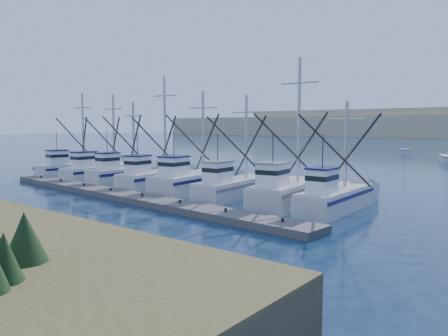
{
  "coord_description": "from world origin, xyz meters",
  "views": [
    {
      "loc": [
        16.69,
        -14.84,
        5.37
      ],
      "look_at": [
        -1.59,
        8.0,
        2.53
      ],
      "focal_mm": 35.0,
      "sensor_mm": 36.0,
      "label": 1
    }
  ],
  "objects": [
    {
      "name": "ground",
      "position": [
        0.0,
        0.0,
        0.0
      ],
      "size": [
        500.0,
        500.0,
        0.0
      ],
      "primitive_type": "plane",
      "color": "#0C1B37",
      "rests_on": "ground"
    },
    {
      "name": "sailboat_near",
      "position": [
        2.36,
        55.63,
        0.49
      ],
      "size": [
        3.89,
        6.89,
        8.1
      ],
      "rotation": [
        0.0,
        0.0,
        0.34
      ],
      "color": "silver",
      "rests_on": "ground"
    },
    {
      "name": "floating_dock",
      "position": [
        -8.71,
        5.35,
        0.22
      ],
      "size": [
        32.53,
        4.67,
        0.43
      ],
      "primitive_type": "cube",
      "rotation": [
        0.0,
        0.0,
        -0.08
      ],
      "color": "#67615C",
      "rests_on": "ground"
    },
    {
      "name": "trawler_fleet",
      "position": [
        -8.66,
        10.31,
        0.94
      ],
      "size": [
        31.48,
        8.42,
        9.98
      ],
      "color": "silver",
      "rests_on": "ground"
    },
    {
      "name": "sailboat_far",
      "position": [
        -7.97,
        70.18,
        0.5
      ],
      "size": [
        3.62,
        5.36,
        8.1
      ],
      "rotation": [
        0.0,
        0.0,
        0.41
      ],
      "color": "silver",
      "rests_on": "ground"
    }
  ]
}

